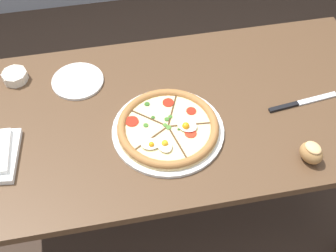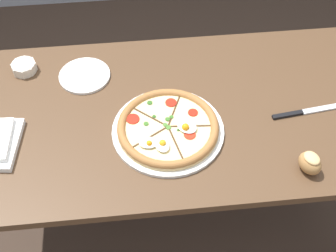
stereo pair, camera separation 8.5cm
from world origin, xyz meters
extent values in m
plane|color=#3D2D23|center=(0.00, 0.00, 0.00)|extent=(12.00, 12.00, 0.00)
cube|color=#513823|center=(0.00, 0.00, 0.73)|extent=(1.59, 0.75, 0.03)
cube|color=#513823|center=(0.75, 0.33, 0.36)|extent=(0.06, 0.06, 0.72)
cylinder|color=white|center=(0.02, -0.09, 0.75)|extent=(0.36, 0.36, 0.01)
cylinder|color=#DBB775|center=(0.02, -0.09, 0.76)|extent=(0.33, 0.33, 0.01)
cylinder|color=beige|center=(0.02, -0.09, 0.77)|extent=(0.29, 0.29, 0.00)
torus|color=#A36B38|center=(0.02, -0.09, 0.77)|extent=(0.33, 0.33, 0.03)
cube|color=#472D19|center=(-0.05, -0.12, 0.77)|extent=(0.12, 0.08, 0.00)
cube|color=#472D19|center=(0.03, -0.16, 0.77)|extent=(0.04, 0.14, 0.00)
cube|color=#472D19|center=(0.09, -0.09, 0.77)|extent=(0.14, 0.02, 0.00)
cube|color=#472D19|center=(0.04, -0.02, 0.77)|extent=(0.06, 0.13, 0.00)
cube|color=#472D19|center=(-0.04, -0.04, 0.77)|extent=(0.11, 0.10, 0.00)
cylinder|color=red|center=(0.04, 0.01, 0.77)|extent=(0.04, 0.04, 0.00)
cylinder|color=red|center=(0.08, -0.13, 0.77)|extent=(0.04, 0.04, 0.00)
cylinder|color=red|center=(-0.10, -0.04, 0.77)|extent=(0.04, 0.04, 0.00)
cylinder|color=red|center=(0.10, -0.04, 0.77)|extent=(0.03, 0.03, 0.00)
ellipsoid|color=white|center=(0.08, -0.10, 0.78)|extent=(0.09, 0.08, 0.01)
sphere|color=orange|center=(0.07, -0.11, 0.79)|extent=(0.02, 0.02, 0.02)
ellipsoid|color=white|center=(-0.05, -0.15, 0.78)|extent=(0.06, 0.05, 0.01)
sphere|color=orange|center=(-0.05, -0.16, 0.79)|extent=(0.02, 0.02, 0.02)
ellipsoid|color=white|center=(-0.01, -0.17, 0.78)|extent=(0.06, 0.07, 0.01)
sphere|color=#F4AD1E|center=(-0.01, -0.16, 0.79)|extent=(0.02, 0.02, 0.02)
cylinder|color=#477A2D|center=(0.01, -0.08, 0.77)|extent=(0.01, 0.01, 0.00)
cylinder|color=#2D5B1E|center=(-0.03, -0.04, 0.77)|extent=(0.01, 0.01, 0.00)
cylinder|color=#386B23|center=(0.03, -0.05, 0.77)|extent=(0.01, 0.01, 0.00)
cylinder|color=#2D5B1E|center=(-0.03, 0.02, 0.77)|extent=(0.02, 0.02, 0.00)
cylinder|color=#2D5B1E|center=(0.05, -0.11, 0.77)|extent=(0.01, 0.01, 0.00)
cylinder|color=#386B23|center=(-0.05, -0.07, 0.77)|extent=(0.02, 0.02, 0.00)
cylinder|color=#386B23|center=(0.02, -0.06, 0.77)|extent=(0.02, 0.02, 0.00)
cylinder|color=#477A2D|center=(0.02, -0.09, 0.77)|extent=(0.02, 0.02, 0.00)
cylinder|color=silver|center=(-0.47, 0.25, 0.76)|extent=(0.08, 0.08, 0.04)
cylinder|color=#AD1423|center=(-0.47, 0.25, 0.77)|extent=(0.07, 0.07, 0.02)
cylinder|color=silver|center=(-0.43, 0.25, 0.76)|extent=(0.01, 0.01, 0.03)
cylinder|color=silver|center=(-0.44, 0.28, 0.76)|extent=(0.01, 0.01, 0.03)
cylinder|color=silver|center=(-0.47, 0.29, 0.76)|extent=(0.01, 0.01, 0.03)
cylinder|color=silver|center=(-0.50, 0.28, 0.76)|extent=(0.01, 0.01, 0.03)
cylinder|color=silver|center=(-0.52, 0.25, 0.76)|extent=(0.01, 0.01, 0.03)
cylinder|color=silver|center=(-0.50, 0.22, 0.76)|extent=(0.01, 0.01, 0.03)
cylinder|color=silver|center=(-0.47, 0.21, 0.76)|extent=(0.01, 0.01, 0.03)
cylinder|color=silver|center=(-0.44, 0.22, 0.76)|extent=(0.01, 0.01, 0.03)
ellipsoid|color=#B27F47|center=(0.42, -0.28, 0.78)|extent=(0.09, 0.10, 0.07)
ellipsoid|color=#EAB775|center=(0.42, -0.28, 0.81)|extent=(0.06, 0.07, 0.02)
cube|color=silver|center=(0.55, -0.04, 0.75)|extent=(0.15, 0.04, 0.01)
cube|color=black|center=(0.42, -0.06, 0.75)|extent=(0.11, 0.03, 0.01)
cylinder|color=white|center=(-0.26, 0.20, 0.75)|extent=(0.18, 0.18, 0.01)
camera|label=1|loc=(-0.17, -1.03, 1.93)|focal=50.00mm
camera|label=2|loc=(-0.08, -1.04, 1.93)|focal=50.00mm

